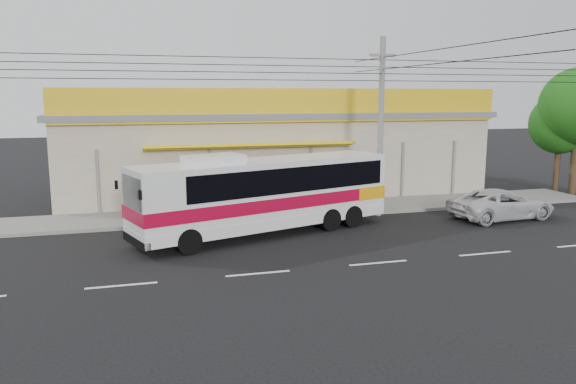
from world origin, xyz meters
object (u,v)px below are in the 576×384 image
(coach_bus, at_px, (269,190))
(tree_near, at_px, (562,126))
(motorbike_red, at_px, (197,206))
(white_car, at_px, (502,204))
(utility_pole, at_px, (382,69))
(motorbike_dark, at_px, (144,212))

(coach_bus, bearing_deg, tree_near, -2.89)
(motorbike_red, distance_m, white_car, 13.33)
(motorbike_red, bearing_deg, utility_pole, -118.20)
(motorbike_dark, bearing_deg, motorbike_red, -87.89)
(motorbike_dark, relative_size, white_car, 0.36)
(motorbike_red, height_order, utility_pole, utility_pole)
(motorbike_dark, bearing_deg, coach_bus, -128.11)
(motorbike_dark, bearing_deg, white_car, -110.73)
(coach_bus, distance_m, motorbike_dark, 5.36)
(coach_bus, distance_m, utility_pole, 7.55)
(coach_bus, relative_size, motorbike_dark, 6.31)
(motorbike_red, distance_m, tree_near, 20.66)
(motorbike_dark, distance_m, utility_pole, 11.79)
(coach_bus, bearing_deg, motorbike_dark, 134.95)
(coach_bus, relative_size, utility_pole, 0.31)
(motorbike_red, relative_size, white_car, 0.41)
(motorbike_red, bearing_deg, tree_near, -105.60)
(motorbike_red, height_order, white_car, white_car)
(utility_pole, xyz_separation_m, tree_near, (12.31, 2.94, -2.77))
(coach_bus, xyz_separation_m, utility_pole, (5.56, 1.89, 4.75))
(utility_pole, bearing_deg, coach_bus, -161.26)
(utility_pole, bearing_deg, motorbike_dark, 177.20)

